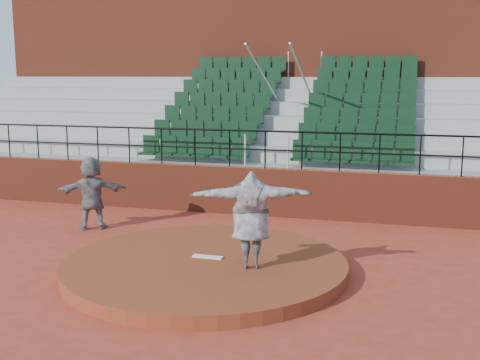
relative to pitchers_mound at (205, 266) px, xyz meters
name	(u,v)px	position (x,y,z in m)	size (l,w,h in m)	color
ground	(205,272)	(0.00, 0.00, -0.12)	(90.00, 90.00, 0.00)	#A23724
pitchers_mound	(205,266)	(0.00, 0.00, 0.00)	(5.50, 5.50, 0.25)	brown
pitching_rubber	(208,257)	(0.00, 0.15, 0.14)	(0.60, 0.15, 0.03)	white
boundary_wall	(265,192)	(0.00, 5.00, 0.53)	(24.00, 0.30, 1.30)	maroon
wall_railing	(265,141)	(0.00, 5.00, 1.90)	(24.04, 0.05, 1.03)	black
seating_deck	(291,147)	(0.00, 8.65, 1.32)	(24.00, 5.97, 4.63)	#999993
press_box_facade	(311,81)	(0.00, 12.60, 3.43)	(24.00, 3.00, 7.10)	maroon
pitcher	(251,220)	(0.96, -0.20, 1.04)	(2.24, 0.61, 1.82)	black
fielder	(92,193)	(-3.80, 2.43, 0.79)	(1.69, 0.54, 1.82)	black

